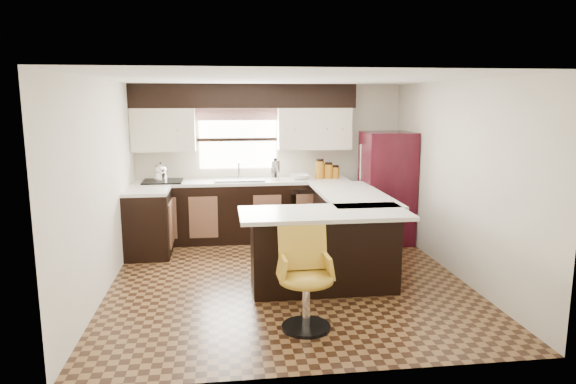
{
  "coord_description": "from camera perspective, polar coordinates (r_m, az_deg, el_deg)",
  "views": [
    {
      "loc": [
        -0.77,
        -5.91,
        2.17
      ],
      "look_at": [
        0.06,
        0.45,
        1.01
      ],
      "focal_mm": 32.0,
      "sensor_mm": 36.0,
      "label": 1
    }
  ],
  "objects": [
    {
      "name": "mixing_bowl",
      "position": [
        7.99,
        1.26,
        1.7
      ],
      "size": [
        0.3,
        0.3,
        0.07
      ],
      "primitive_type": "imported",
      "rotation": [
        0.0,
        0.0,
        -0.02
      ],
      "color": "white",
      "rests_on": "counter_back"
    },
    {
      "name": "counter_pen_return",
      "position": [
        5.72,
        4.05,
        -2.37
      ],
      "size": [
        1.89,
        0.84,
        0.04
      ],
      "primitive_type": "cube",
      "color": "silver",
      "rests_on": "peninsula_return"
    },
    {
      "name": "bar_chair",
      "position": [
        4.92,
        2.05,
        -9.81
      ],
      "size": [
        0.53,
        0.53,
        0.97
      ],
      "primitive_type": null,
      "rotation": [
        0.0,
        0.0,
        0.03
      ],
      "color": "#B98F26",
      "rests_on": "floor"
    },
    {
      "name": "peninsula_return",
      "position": [
        5.93,
        4.01,
        -6.63
      ],
      "size": [
        1.65,
        0.6,
        0.9
      ],
      "primitive_type": "cube",
      "color": "black",
      "rests_on": "floor"
    },
    {
      "name": "ceiling",
      "position": [
        5.97,
        -0.05,
        12.45
      ],
      "size": [
        4.4,
        4.4,
        0.0
      ],
      "primitive_type": "plane",
      "rotation": [
        3.14,
        0.0,
        0.0
      ],
      "color": "silver",
      "rests_on": "wall_back"
    },
    {
      "name": "counter_pen_long",
      "position": [
        6.87,
        7.15,
        -0.29
      ],
      "size": [
        0.84,
        1.95,
        0.04
      ],
      "primitive_type": "cube",
      "color": "silver",
      "rests_on": "peninsula_long"
    },
    {
      "name": "wall_right",
      "position": [
        6.64,
        18.22,
        1.33
      ],
      "size": [
        0.0,
        4.4,
        4.4
      ],
      "primitive_type": "plane",
      "rotation": [
        1.57,
        0.0,
        -1.57
      ],
      "color": "beige",
      "rests_on": "floor"
    },
    {
      "name": "canister_med",
      "position": [
        8.08,
        4.52,
        2.3
      ],
      "size": [
        0.14,
        0.14,
        0.22
      ],
      "primitive_type": "cylinder",
      "color": "#A06515",
      "rests_on": "counter_back"
    },
    {
      "name": "cooktop",
      "position": [
        7.93,
        -13.75,
        1.16
      ],
      "size": [
        0.58,
        0.5,
        0.02
      ],
      "primitive_type": "cube",
      "color": "black",
      "rests_on": "counter_back"
    },
    {
      "name": "upper_cab_right",
      "position": [
        8.08,
        2.9,
        7.05
      ],
      "size": [
        1.14,
        0.35,
        0.64
      ],
      "primitive_type": "cube",
      "color": "beige",
      "rests_on": "wall_back"
    },
    {
      "name": "canister_small",
      "position": [
        8.11,
        5.3,
        2.15
      ],
      "size": [
        0.12,
        0.12,
        0.18
      ],
      "primitive_type": "cylinder",
      "color": "#A06515",
      "rests_on": "counter_back"
    },
    {
      "name": "upper_cab_left",
      "position": [
        7.99,
        -13.66,
        6.74
      ],
      "size": [
        0.94,
        0.35,
        0.64
      ],
      "primitive_type": "cube",
      "color": "beige",
      "rests_on": "wall_back"
    },
    {
      "name": "refrigerator",
      "position": [
        7.94,
        10.91,
        0.46
      ],
      "size": [
        0.73,
        0.7,
        1.69
      ],
      "primitive_type": "cube",
      "color": "#340812",
      "rests_on": "floor"
    },
    {
      "name": "wall_left",
      "position": [
        6.14,
        -19.89,
        0.53
      ],
      "size": [
        0.0,
        4.4,
        4.4
      ],
      "primitive_type": "plane",
      "rotation": [
        1.57,
        0.0,
        1.57
      ],
      "color": "beige",
      "rests_on": "floor"
    },
    {
      "name": "valance",
      "position": [
        8.06,
        -5.61,
        8.57
      ],
      "size": [
        1.3,
        0.06,
        0.18
      ],
      "primitive_type": "cube",
      "color": "#D19B93",
      "rests_on": "wall_back"
    },
    {
      "name": "percolator",
      "position": [
        7.93,
        -1.44,
        2.45
      ],
      "size": [
        0.15,
        0.15,
        0.3
      ],
      "primitive_type": "cylinder",
      "color": "silver",
      "rests_on": "counter_back"
    },
    {
      "name": "floor",
      "position": [
        6.35,
        -0.05,
        -9.75
      ],
      "size": [
        4.4,
        4.4,
        0.0
      ],
      "primitive_type": "plane",
      "color": "#49301A",
      "rests_on": "ground"
    },
    {
      "name": "wall_back",
      "position": [
        8.21,
        -2.04,
        3.46
      ],
      "size": [
        4.4,
        0.0,
        4.4
      ],
      "primitive_type": "plane",
      "rotation": [
        1.57,
        0.0,
        0.0
      ],
      "color": "beige",
      "rests_on": "floor"
    },
    {
      "name": "base_cab_back",
      "position": [
        8.01,
        -5.01,
        -2.19
      ],
      "size": [
        3.3,
        0.6,
        0.9
      ],
      "primitive_type": "cube",
      "color": "black",
      "rests_on": "floor"
    },
    {
      "name": "counter_left",
      "position": [
        7.34,
        -15.42,
        0.1
      ],
      "size": [
        0.6,
        0.7,
        0.04
      ],
      "primitive_type": "cube",
      "color": "silver",
      "rests_on": "base_cab_left"
    },
    {
      "name": "wall_front",
      "position": [
        3.91,
        4.13,
        -4.15
      ],
      "size": [
        4.4,
        0.0,
        4.4
      ],
      "primitive_type": "plane",
      "rotation": [
        -1.57,
        0.0,
        0.0
      ],
      "color": "beige",
      "rests_on": "floor"
    },
    {
      "name": "base_cab_left",
      "position": [
        7.44,
        -15.25,
        -3.49
      ],
      "size": [
        0.6,
        0.7,
        0.9
      ],
      "primitive_type": "cube",
      "color": "black",
      "rests_on": "floor"
    },
    {
      "name": "soffit",
      "position": [
        7.95,
        -4.89,
        10.58
      ],
      "size": [
        3.4,
        0.35,
        0.36
      ],
      "primitive_type": "cube",
      "color": "black",
      "rests_on": "wall_back"
    },
    {
      "name": "canister_large",
      "position": [
        8.05,
        3.53,
        2.48
      ],
      "size": [
        0.14,
        0.14,
        0.28
      ],
      "primitive_type": "cylinder",
      "color": "#A06515",
      "rests_on": "counter_back"
    },
    {
      "name": "window_pane",
      "position": [
        8.12,
        -5.57,
        5.83
      ],
      "size": [
        1.2,
        0.02,
        0.9
      ],
      "primitive_type": "cube",
      "color": "white",
      "rests_on": "wall_back"
    },
    {
      "name": "dishwasher",
      "position": [
        7.84,
        2.42,
        -2.58
      ],
      "size": [
        0.58,
        0.03,
        0.78
      ],
      "primitive_type": "cube",
      "color": "black",
      "rests_on": "floor"
    },
    {
      "name": "sink",
      "position": [
        7.89,
        -5.42,
        1.39
      ],
      "size": [
        0.75,
        0.45,
        0.03
      ],
      "primitive_type": "cube",
      "color": "#B2B2B7",
      "rests_on": "counter_back"
    },
    {
      "name": "kettle",
      "position": [
        7.92,
        -13.97,
        2.23
      ],
      "size": [
        0.2,
        0.2,
        0.27
      ],
      "primitive_type": null,
      "color": "silver",
      "rests_on": "cooktop"
    },
    {
      "name": "peninsula_long",
      "position": [
        6.96,
        6.66,
        -4.12
      ],
      "size": [
        0.6,
        1.95,
        0.9
      ],
      "primitive_type": "cube",
      "color": "black",
      "rests_on": "floor"
    },
    {
      "name": "counter_back",
      "position": [
        7.92,
        -5.06,
        1.15
      ],
      "size": [
        3.3,
        0.6,
        0.04
      ],
      "primitive_type": "cube",
      "color": "silver",
      "rests_on": "base_cab_back"
    }
  ]
}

